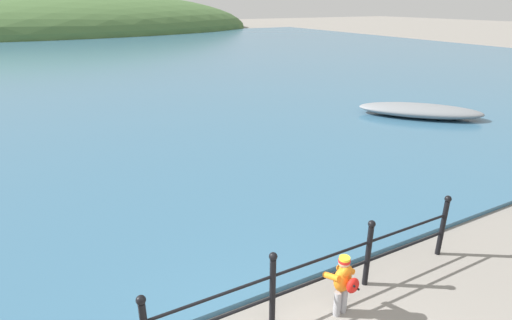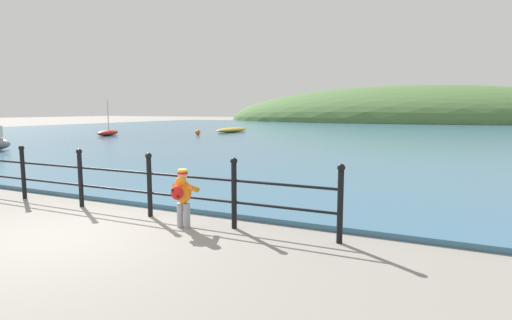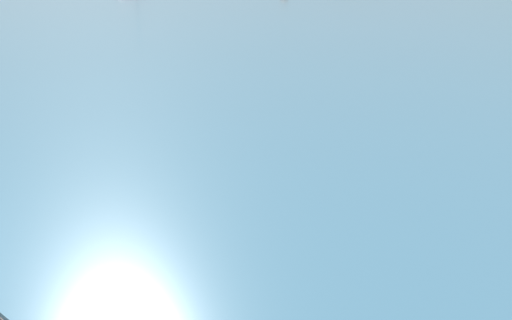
% 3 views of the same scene
% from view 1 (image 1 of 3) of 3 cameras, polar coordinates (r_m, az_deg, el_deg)
% --- Properties ---
extents(water, '(80.00, 60.00, 0.10)m').
position_cam_1_polar(water, '(34.73, -25.72, 12.44)').
color(water, '#386684').
rests_on(water, ground).
extents(far_hillside, '(67.91, 37.35, 12.43)m').
position_cam_1_polar(far_hillside, '(73.52, -28.08, 15.86)').
color(far_hillside, '#476B38').
rests_on(far_hillside, ground).
extents(iron_railing, '(9.09, 0.12, 1.21)m').
position_cam_1_polar(iron_railing, '(5.60, -6.05, -20.31)').
color(iron_railing, black).
rests_on(iron_railing, ground).
extents(child_in_coat, '(0.41, 0.55, 1.00)m').
position_cam_1_polar(child_in_coat, '(6.19, 12.40, -16.51)').
color(child_in_coat, '#99999E').
rests_on(child_in_coat, ground).
extents(boat_far_left, '(4.44, 4.44, 0.50)m').
position_cam_1_polar(boat_far_left, '(17.29, 22.33, 6.57)').
color(boat_far_left, gray).
rests_on(boat_far_left, water).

